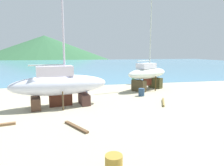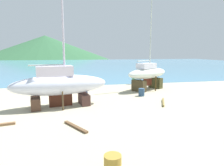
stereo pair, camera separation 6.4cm
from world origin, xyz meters
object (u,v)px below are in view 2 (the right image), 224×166
(sailboat_large_starboard, at_px, (60,84))
(barrel_tipped_center, at_px, (142,92))
(sailboat_small_center, at_px, (148,74))
(barrel_ochre, at_px, (113,165))
(barrel_rust_near, at_px, (84,92))
(worker, at_px, (134,78))

(sailboat_large_starboard, bearing_deg, barrel_tipped_center, 6.76)
(sailboat_small_center, distance_m, sailboat_large_starboard, 11.09)
(barrel_ochre, bearing_deg, barrel_tipped_center, 65.76)
(barrel_rust_near, bearing_deg, sailboat_small_center, 8.26)
(sailboat_small_center, relative_size, worker, 6.77)
(sailboat_small_center, xyz_separation_m, sailboat_large_starboard, (-9.67, -5.44, -0.05))
(barrel_rust_near, distance_m, barrel_ochre, 14.19)
(sailboat_large_starboard, xyz_separation_m, barrel_ochre, (2.34, -9.83, -1.45))
(barrel_rust_near, bearing_deg, sailboat_large_starboard, -116.59)
(sailboat_small_center, height_order, worker, sailboat_small_center)
(barrel_rust_near, height_order, barrel_ochre, barrel_ochre)
(worker, height_order, barrel_rust_near, worker)
(sailboat_large_starboard, xyz_separation_m, worker, (9.23, 9.48, -0.98))
(sailboat_large_starboard, distance_m, barrel_ochre, 10.21)
(barrel_tipped_center, distance_m, barrel_ochre, 13.39)
(sailboat_small_center, relative_size, sailboat_large_starboard, 0.96)
(barrel_tipped_center, relative_size, barrel_rust_near, 0.87)
(sailboat_large_starboard, height_order, barrel_rust_near, sailboat_large_starboard)
(worker, xyz_separation_m, barrel_tipped_center, (-1.40, -7.11, -0.47))
(sailboat_small_center, height_order, barrel_tipped_center, sailboat_small_center)
(barrel_tipped_center, height_order, barrel_ochre, barrel_ochre)
(worker, relative_size, barrel_tipped_center, 2.15)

